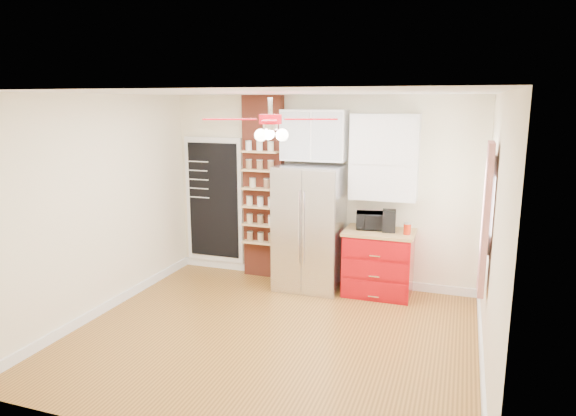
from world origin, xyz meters
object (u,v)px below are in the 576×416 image
(ceiling_fan, at_px, (270,120))
(canister_left, at_px, (407,229))
(fridge, at_px, (309,228))
(toaster_oven, at_px, (371,221))
(red_cabinet, at_px, (378,263))
(pantry_jar_oats, at_px, (253,183))
(coffee_maker, at_px, (389,221))

(ceiling_fan, bearing_deg, canister_left, 51.24)
(fridge, bearing_deg, toaster_oven, 8.30)
(red_cabinet, height_order, pantry_jar_oats, pantry_jar_oats)
(pantry_jar_oats, bearing_deg, coffee_maker, -3.43)
(ceiling_fan, distance_m, toaster_oven, 2.39)
(fridge, relative_size, toaster_oven, 4.23)
(toaster_oven, distance_m, canister_left, 0.52)
(red_cabinet, bearing_deg, pantry_jar_oats, 176.21)
(toaster_oven, xyz_separation_m, canister_left, (0.50, -0.15, -0.04))
(toaster_oven, distance_m, pantry_jar_oats, 1.82)
(coffee_maker, xyz_separation_m, canister_left, (0.25, -0.08, -0.08))
(fridge, height_order, red_cabinet, fridge)
(ceiling_fan, relative_size, canister_left, 9.88)
(ceiling_fan, relative_size, toaster_oven, 3.38)
(toaster_oven, bearing_deg, coffee_maker, -26.20)
(toaster_oven, height_order, coffee_maker, coffee_maker)
(ceiling_fan, distance_m, pantry_jar_oats, 2.28)
(coffee_maker, bearing_deg, toaster_oven, 156.60)
(coffee_maker, relative_size, pantry_jar_oats, 2.31)
(fridge, xyz_separation_m, pantry_jar_oats, (-0.93, 0.18, 0.56))
(coffee_maker, distance_m, canister_left, 0.27)
(canister_left, bearing_deg, fridge, 179.00)
(toaster_oven, bearing_deg, red_cabinet, -40.92)
(red_cabinet, relative_size, canister_left, 6.63)
(red_cabinet, distance_m, pantry_jar_oats, 2.14)
(ceiling_fan, bearing_deg, red_cabinet, 61.29)
(coffee_maker, bearing_deg, pantry_jar_oats, 168.62)
(red_cabinet, distance_m, canister_left, 0.64)
(ceiling_fan, bearing_deg, coffee_maker, 58.27)
(coffee_maker, height_order, canister_left, coffee_maker)
(toaster_oven, relative_size, canister_left, 2.92)
(toaster_oven, bearing_deg, canister_left, -27.21)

